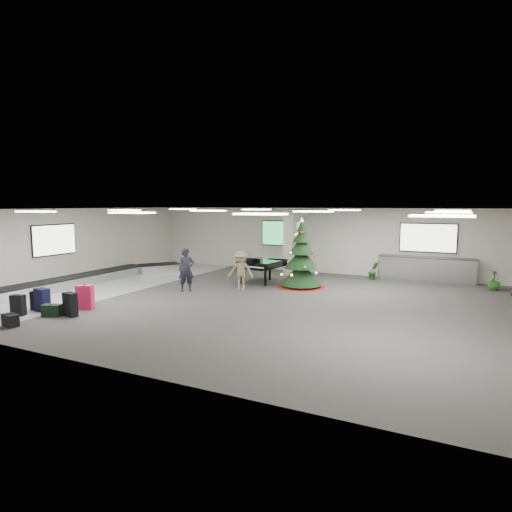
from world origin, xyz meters
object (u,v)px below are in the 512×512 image
at_px(grand_piano, 261,264).
at_px(potted_plant_left, 373,271).
at_px(christmas_tree, 301,263).
at_px(potted_plant_right, 494,280).
at_px(pink_suitcase, 85,297).
at_px(baggage_carousel, 93,278).
at_px(traveler_b, 241,271).
at_px(traveler_a, 186,270).
at_px(service_counter, 426,269).

height_order(grand_piano, potted_plant_left, grand_piano).
xyz_separation_m(christmas_tree, potted_plant_right, (7.07, 2.72, -0.57)).
relative_size(grand_piano, potted_plant_left, 2.56).
height_order(pink_suitcase, potted_plant_right, potted_plant_right).
height_order(christmas_tree, grand_piano, christmas_tree).
bearing_deg(christmas_tree, baggage_carousel, -159.71).
bearing_deg(grand_piano, traveler_b, -83.22).
bearing_deg(potted_plant_right, traveler_a, -153.10).
bearing_deg(baggage_carousel, potted_plant_left, 29.65).
height_order(traveler_a, traveler_b, traveler_a).
bearing_deg(potted_plant_right, grand_piano, -164.73).
bearing_deg(grand_piano, baggage_carousel, -146.13).
xyz_separation_m(grand_piano, potted_plant_left, (4.28, 2.74, -0.39)).
bearing_deg(grand_piano, potted_plant_right, 21.55).
distance_m(service_counter, traveler_a, 10.41).
relative_size(grand_piano, traveler_b, 1.36).
bearing_deg(traveler_b, christmas_tree, 26.58).
bearing_deg(grand_piano, potted_plant_left, 38.89).
relative_size(baggage_carousel, grand_piano, 4.58).
relative_size(baggage_carousel, potted_plant_left, 11.75).
xyz_separation_m(service_counter, traveler_a, (-8.20, -6.39, 0.30)).
relative_size(christmas_tree, traveler_b, 1.83).
relative_size(christmas_tree, traveler_a, 1.70).
bearing_deg(potted_plant_right, baggage_carousel, -159.35).
distance_m(grand_piano, traveler_a, 3.51).
height_order(baggage_carousel, pink_suitcase, pink_suitcase).
bearing_deg(potted_plant_left, baggage_carousel, -150.35).
bearing_deg(traveler_a, service_counter, -6.36).
relative_size(baggage_carousel, traveler_b, 6.22).
distance_m(baggage_carousel, pink_suitcase, 4.85).
height_order(baggage_carousel, service_counter, service_counter).
height_order(traveler_a, potted_plant_right, traveler_a).
relative_size(pink_suitcase, traveler_b, 0.52).
distance_m(baggage_carousel, traveler_b, 6.62).
height_order(christmas_tree, traveler_a, christmas_tree).
xyz_separation_m(baggage_carousel, service_counter, (12.84, 6.73, 0.33)).
bearing_deg(traveler_b, baggage_carousel, 178.73).
bearing_deg(traveler_b, potted_plant_left, 33.51).
xyz_separation_m(christmas_tree, traveler_a, (-3.72, -2.75, -0.14)).
height_order(service_counter, pink_suitcase, service_counter).
xyz_separation_m(christmas_tree, grand_piano, (-1.94, 0.26, -0.18)).
bearing_deg(christmas_tree, pink_suitcase, -127.18).
bearing_deg(service_counter, potted_plant_right, -19.55).
bearing_deg(potted_plant_right, traveler_b, -154.10).
relative_size(pink_suitcase, potted_plant_left, 0.98).
height_order(service_counter, christmas_tree, christmas_tree).
bearing_deg(traveler_a, grand_piano, 15.08).
xyz_separation_m(traveler_a, traveler_b, (1.80, 1.11, -0.06)).
relative_size(service_counter, potted_plant_right, 4.95).
xyz_separation_m(traveler_b, potted_plant_right, (8.99, 4.37, -0.37)).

